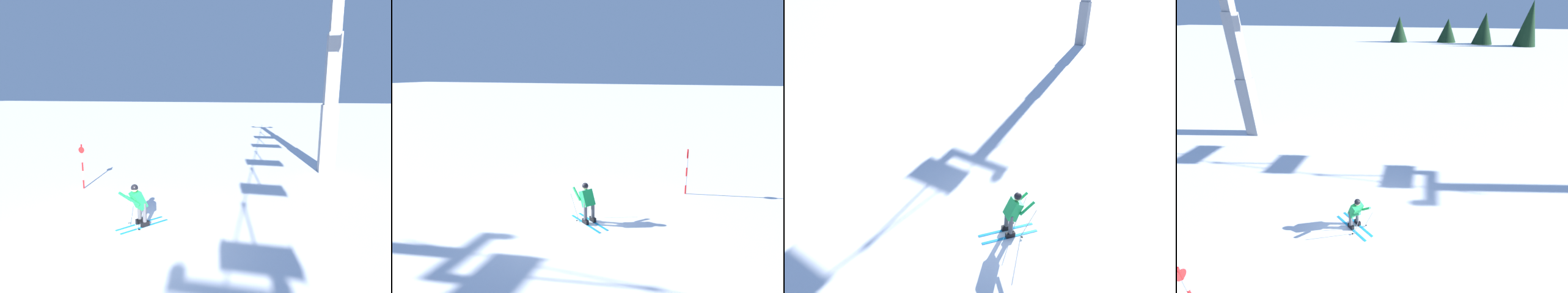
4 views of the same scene
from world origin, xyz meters
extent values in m
plane|color=white|center=(0.00, 0.00, 0.00)|extent=(260.00, 260.00, 0.00)
cube|color=#198CCC|center=(-1.00, 0.23, 0.01)|extent=(1.45, 1.12, 0.01)
cube|color=black|center=(-1.00, 0.23, 0.09)|extent=(0.29, 0.26, 0.16)
cylinder|color=#4C4C51|center=(-1.00, 0.23, 0.49)|extent=(0.13, 0.13, 0.63)
cube|color=#198CCC|center=(-1.20, -0.03, 0.01)|extent=(1.45, 1.12, 0.01)
cube|color=black|center=(-1.20, -0.03, 0.09)|extent=(0.29, 0.26, 0.16)
cylinder|color=#4C4C51|center=(-1.20, -0.03, 0.49)|extent=(0.13, 0.13, 0.63)
cube|color=green|center=(-1.00, 0.03, 0.90)|extent=(0.64, 0.62, 0.64)
sphere|color=tan|center=(-0.90, -0.05, 1.28)|extent=(0.21, 0.21, 0.21)
sphere|color=black|center=(-0.90, -0.05, 1.32)|extent=(0.23, 0.23, 0.23)
cylinder|color=green|center=(-0.60, 0.02, 1.01)|extent=(0.43, 0.35, 0.42)
cylinder|color=gray|center=(-0.55, 0.03, 0.43)|extent=(0.44, 0.20, 1.08)
cylinder|color=black|center=(-0.66, 0.18, 0.05)|extent=(0.07, 0.07, 0.01)
cylinder|color=green|center=(-0.88, -0.35, 1.01)|extent=(0.43, 0.35, 0.42)
cylinder|color=gray|center=(-0.88, -0.41, 0.43)|extent=(0.31, 0.38, 1.08)
cylinder|color=black|center=(-1.05, -0.34, 0.05)|extent=(0.07, 0.07, 0.01)
cube|color=gray|center=(23.56, 7.12, 1.82)|extent=(0.80, 0.80, 3.64)
camera|label=1|loc=(7.85, 3.98, 4.28)|focal=28.63mm
camera|label=2|loc=(-4.62, 10.73, 5.30)|focal=31.06mm
camera|label=3|loc=(-8.03, -3.66, 7.34)|focal=32.16mm
camera|label=4|loc=(1.11, -7.23, 7.39)|focal=24.36mm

